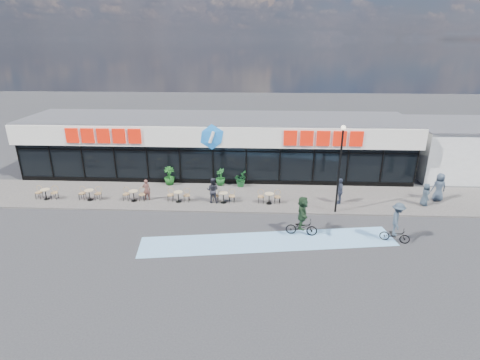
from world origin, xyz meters
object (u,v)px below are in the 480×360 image
object	(u,v)px
cyclist_a	(302,218)
pedestrian_b	(425,195)
lamp_post	(340,163)
potted_plant_left	(169,176)
pedestrian_a	(340,191)
bistro_set_0	(46,193)
patron_right	(213,190)
potted_plant_mid	(220,177)
patron_left	(147,190)
potted_plant_right	(240,179)
cyclist_b	(397,224)
pedestrian_c	(439,187)

from	to	relation	value
cyclist_a	pedestrian_b	bearing A→B (deg)	26.43
lamp_post	pedestrian_b	bearing A→B (deg)	12.21
pedestrian_b	cyclist_a	size ratio (longest dim) A/B	0.65
lamp_post	potted_plant_left	size ratio (longest dim) A/B	4.08
pedestrian_a	bistro_set_0	bearing A→B (deg)	-88.95
patron_right	pedestrian_b	world-z (taller)	patron_right
potted_plant_left	potted_plant_mid	distance (m)	3.86
bistro_set_0	patron_right	xyz separation A→B (m)	(11.51, -0.03, 0.42)
potted_plant_left	pedestrian_b	size ratio (longest dim) A/B	0.90
patron_right	lamp_post	bearing A→B (deg)	179.99
bistro_set_0	patron_left	xyz separation A→B (m)	(6.95, 0.20, 0.28)
patron_right	pedestrian_a	world-z (taller)	pedestrian_a
potted_plant_mid	pedestrian_b	size ratio (longest dim) A/B	0.84
patron_left	cyclist_a	xyz separation A→B (m)	(10.07, -4.28, 0.23)
potted_plant_right	cyclist_b	size ratio (longest dim) A/B	0.48
lamp_post	cyclist_a	world-z (taller)	lamp_post
lamp_post	patron_left	distance (m)	12.87
lamp_post	potted_plant_right	xyz separation A→B (m)	(-6.27, 4.17, -2.74)
potted_plant_mid	patron_right	xyz separation A→B (m)	(-0.19, -3.23, 0.24)
patron_left	pedestrian_a	world-z (taller)	pedestrian_a
bistro_set_0	pedestrian_b	bearing A→B (deg)	0.34
potted_plant_left	patron_left	bearing A→B (deg)	-107.03
patron_right	cyclist_b	distance (m)	11.49
potted_plant_right	patron_left	bearing A→B (deg)	-155.78
bistro_set_0	patron_left	distance (m)	6.96
bistro_set_0	pedestrian_c	xyz separation A→B (m)	(26.77, 1.00, 0.52)
potted_plant_mid	pedestrian_b	bearing A→B (deg)	-12.40
potted_plant_left	cyclist_b	distance (m)	16.17
potted_plant_right	patron_left	distance (m)	6.87
potted_plant_left	cyclist_b	size ratio (longest dim) A/B	0.59
patron_left	lamp_post	bearing A→B (deg)	172.40
pedestrian_b	potted_plant_left	bearing A→B (deg)	80.65
bistro_set_0	pedestrian_a	world-z (taller)	pedestrian_a
potted_plant_mid	patron_left	xyz separation A→B (m)	(-4.75, -3.00, 0.09)
potted_plant_right	pedestrian_c	world-z (taller)	pedestrian_c
bistro_set_0	patron_right	world-z (taller)	patron_right
patron_right	pedestrian_c	xyz separation A→B (m)	(15.25, 1.04, 0.10)
lamp_post	cyclist_b	size ratio (longest dim) A/B	2.42
potted_plant_mid	pedestrian_a	distance (m)	8.79
lamp_post	cyclist_a	bearing A→B (deg)	-130.16
cyclist_b	lamp_post	bearing A→B (deg)	126.10
potted_plant_mid	pedestrian_a	size ratio (longest dim) A/B	0.73
patron_left	potted_plant_right	bearing A→B (deg)	-157.21
bistro_set_0	pedestrian_b	size ratio (longest dim) A/B	1.01
patron_right	pedestrian_c	size ratio (longest dim) A/B	0.90
potted_plant_mid	patron_right	bearing A→B (deg)	-93.42
bistro_set_0	patron_right	bearing A→B (deg)	-0.17
potted_plant_left	patron_left	size ratio (longest dim) A/B	0.93
patron_right	potted_plant_right	bearing A→B (deg)	-111.24
patron_left	cyclist_a	bearing A→B (deg)	155.53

